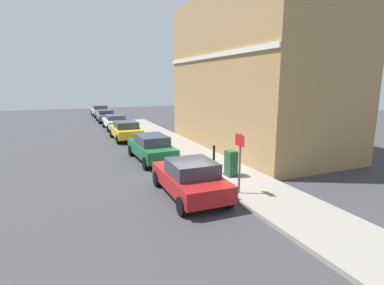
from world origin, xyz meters
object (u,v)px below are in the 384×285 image
(car_yellow, at_px, (126,130))
(car_red, at_px, (190,178))
(car_white, at_px, (115,121))
(car_green, at_px, (152,147))
(street_sign, at_px, (240,154))
(car_silver, at_px, (100,111))
(car_grey, at_px, (105,116))
(bollard_near_cabinet, at_px, (214,154))
(utility_cabinet, at_px, (231,164))

(car_yellow, bearing_deg, car_red, 179.16)
(car_white, bearing_deg, car_red, 179.44)
(car_green, distance_m, car_white, 12.30)
(car_white, height_order, street_sign, street_sign)
(car_green, height_order, car_silver, car_green)
(car_red, xyz_separation_m, car_grey, (-0.12, 23.51, -0.04))
(car_grey, xyz_separation_m, bollard_near_cabinet, (2.72, -20.42, 0.01))
(street_sign, bearing_deg, car_silver, 93.24)
(car_yellow, height_order, street_sign, street_sign)
(car_yellow, bearing_deg, street_sign, -173.56)
(car_red, height_order, car_silver, car_red)
(car_white, distance_m, car_grey, 5.52)
(car_white, xyz_separation_m, bollard_near_cabinet, (2.56, -14.90, -0.00))
(car_white, height_order, utility_cabinet, car_white)
(street_sign, bearing_deg, utility_cabinet, 67.72)
(car_yellow, distance_m, utility_cabinet, 11.46)
(car_green, distance_m, car_grey, 17.82)
(car_white, relative_size, car_silver, 0.99)
(bollard_near_cabinet, bearing_deg, utility_cabinet, -93.07)
(car_grey, relative_size, car_silver, 0.95)
(car_green, xyz_separation_m, car_white, (-0.04, 12.30, -0.05))
(car_yellow, bearing_deg, bollard_near_cabinet, -165.16)
(car_white, height_order, car_grey, car_grey)
(car_grey, xyz_separation_m, utility_cabinet, (2.62, -22.28, -0.02))
(car_grey, height_order, utility_cabinet, car_grey)
(car_yellow, relative_size, bollard_near_cabinet, 3.84)
(car_silver, distance_m, street_sign, 30.15)
(car_green, distance_m, car_silver, 23.63)
(car_grey, bearing_deg, car_yellow, -179.53)
(car_yellow, xyz_separation_m, car_silver, (0.03, 16.93, -0.03))
(car_red, distance_m, utility_cabinet, 2.79)
(car_yellow, bearing_deg, car_silver, -1.18)
(car_green, xyz_separation_m, car_grey, (-0.20, 17.82, -0.06))
(car_red, relative_size, bollard_near_cabinet, 4.01)
(utility_cabinet, height_order, bollard_near_cabinet, utility_cabinet)
(car_red, height_order, car_green, car_green)
(car_grey, bearing_deg, car_red, -179.60)
(car_silver, relative_size, utility_cabinet, 3.63)
(car_green, distance_m, street_sign, 6.72)
(street_sign, bearing_deg, car_yellow, 97.51)
(car_red, distance_m, car_white, 17.99)
(car_white, distance_m, car_silver, 11.33)
(car_green, relative_size, car_silver, 1.03)
(car_silver, bearing_deg, car_grey, 178.65)
(car_white, bearing_deg, car_silver, -0.12)
(car_yellow, height_order, car_grey, car_yellow)
(car_green, xyz_separation_m, utility_cabinet, (2.42, -4.46, -0.08))
(car_red, bearing_deg, utility_cabinet, -62.96)
(car_grey, distance_m, utility_cabinet, 22.44)
(car_grey, height_order, bollard_near_cabinet, car_grey)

